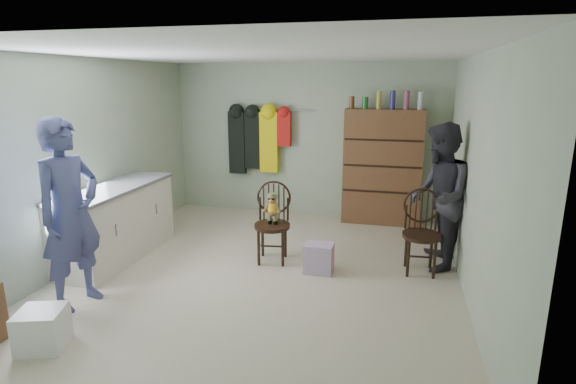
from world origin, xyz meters
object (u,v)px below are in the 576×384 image
(dresser, at_px, (382,167))
(chair_front, at_px, (273,216))
(chair_far, at_px, (421,228))
(counter, at_px, (117,222))

(dresser, bearing_deg, chair_front, -123.15)
(chair_far, bearing_deg, counter, -176.56)
(chair_front, bearing_deg, counter, -176.70)
(counter, xyz_separation_m, chair_front, (1.96, 0.39, 0.10))
(chair_front, distance_m, dresser, 2.30)
(counter, relative_size, chair_far, 1.87)
(chair_far, distance_m, dresser, 1.93)
(counter, xyz_separation_m, chair_far, (3.75, 0.49, 0.06))
(dresser, bearing_deg, chair_far, -73.21)
(chair_front, xyz_separation_m, dresser, (1.25, 1.91, 0.34))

